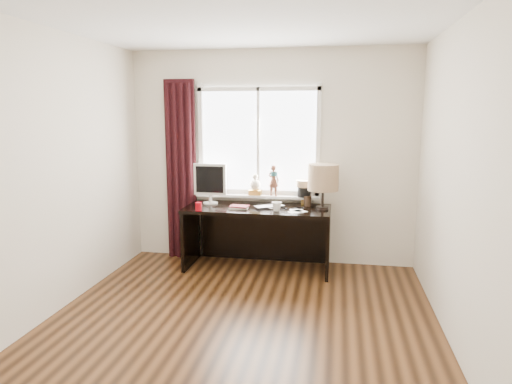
% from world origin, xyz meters
% --- Properties ---
extents(floor, '(3.50, 4.00, 0.00)m').
position_xyz_m(floor, '(0.00, 0.00, 0.00)').
color(floor, brown).
rests_on(floor, ground).
extents(ceiling, '(3.50, 4.00, 0.00)m').
position_xyz_m(ceiling, '(0.00, 0.00, 2.60)').
color(ceiling, white).
rests_on(ceiling, wall_back).
extents(wall_back, '(3.50, 0.00, 2.60)m').
position_xyz_m(wall_back, '(0.00, 2.00, 1.30)').
color(wall_back, silver).
rests_on(wall_back, ground).
extents(wall_front, '(3.50, 0.00, 2.60)m').
position_xyz_m(wall_front, '(0.00, -2.00, 1.30)').
color(wall_front, silver).
rests_on(wall_front, ground).
extents(wall_left, '(0.00, 4.00, 2.60)m').
position_xyz_m(wall_left, '(-1.75, 0.00, 1.30)').
color(wall_left, silver).
rests_on(wall_left, ground).
extents(wall_right, '(0.00, 4.00, 2.60)m').
position_xyz_m(wall_right, '(1.75, 0.00, 1.30)').
color(wall_right, silver).
rests_on(wall_right, ground).
extents(laptop, '(0.41, 0.37, 0.03)m').
position_xyz_m(laptop, '(0.04, 1.63, 0.76)').
color(laptop, silver).
rests_on(laptop, desk).
extents(mug, '(0.15, 0.15, 0.11)m').
position_xyz_m(mug, '(0.15, 1.47, 0.81)').
color(mug, white).
rests_on(mug, desk).
extents(red_cup, '(0.07, 0.07, 0.09)m').
position_xyz_m(red_cup, '(-0.73, 1.33, 0.80)').
color(red_cup, '#90040C').
rests_on(red_cup, desk).
extents(window, '(1.52, 0.23, 1.40)m').
position_xyz_m(window, '(-0.13, 1.95, 1.30)').
color(window, white).
rests_on(window, ground).
extents(curtain, '(0.38, 0.09, 2.25)m').
position_xyz_m(curtain, '(-1.13, 1.91, 1.12)').
color(curtain, black).
rests_on(curtain, floor).
extents(desk, '(1.70, 0.70, 0.75)m').
position_xyz_m(desk, '(-0.10, 1.73, 0.51)').
color(desk, black).
rests_on(desk, floor).
extents(monitor, '(0.40, 0.18, 0.49)m').
position_xyz_m(monitor, '(-0.70, 1.74, 1.03)').
color(monitor, beige).
rests_on(monitor, desk).
extents(notebook_stack, '(0.24, 0.18, 0.03)m').
position_xyz_m(notebook_stack, '(-0.30, 1.54, 0.77)').
color(notebook_stack, beige).
rests_on(notebook_stack, desk).
extents(brush_holder, '(0.09, 0.09, 0.25)m').
position_xyz_m(brush_holder, '(0.47, 1.81, 0.81)').
color(brush_holder, black).
rests_on(brush_holder, desk).
extents(icon_frame, '(0.10, 0.03, 0.13)m').
position_xyz_m(icon_frame, '(0.44, 1.88, 0.81)').
color(icon_frame, gold).
rests_on(icon_frame, desk).
extents(table_lamp, '(0.35, 0.35, 0.52)m').
position_xyz_m(table_lamp, '(0.65, 1.66, 1.11)').
color(table_lamp, black).
rests_on(table_lamp, desk).
extents(loose_papers, '(0.23, 0.27, 0.00)m').
position_xyz_m(loose_papers, '(0.38, 1.49, 0.75)').
color(loose_papers, white).
rests_on(loose_papers, desk).
extents(desk_cables, '(0.43, 0.35, 0.01)m').
position_xyz_m(desk_cables, '(0.23, 1.66, 0.75)').
color(desk_cables, black).
rests_on(desk_cables, desk).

